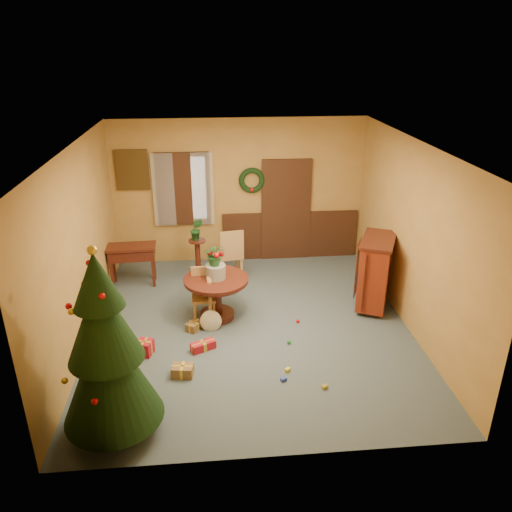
{
  "coord_description": "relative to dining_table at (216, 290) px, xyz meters",
  "views": [
    {
      "loc": [
        -0.57,
        -6.9,
        4.24
      ],
      "look_at": [
        0.12,
        0.4,
        1.06
      ],
      "focal_mm": 35.0,
      "sensor_mm": 36.0,
      "label": 1
    }
  ],
  "objects": [
    {
      "name": "gift_b",
      "position": [
        -1.08,
        -0.97,
        -0.4
      ],
      "size": [
        0.28,
        0.28,
        0.22
      ],
      "color": "#A41521",
      "rests_on": "floor"
    },
    {
      "name": "toy_a",
      "position": [
        0.85,
        -1.78,
        -0.48
      ],
      "size": [
        0.09,
        0.08,
        0.05
      ],
      "primitive_type": "cube",
      "rotation": [
        0.0,
        0.0,
        0.42
      ],
      "color": "#283FAF",
      "rests_on": "floor"
    },
    {
      "name": "guitar",
      "position": [
        -0.11,
        -0.4,
        -0.1
      ],
      "size": [
        0.47,
        0.6,
        0.79
      ],
      "primitive_type": null,
      "rotation": [
        -0.49,
        0.0,
        0.28
      ],
      "color": "beige",
      "rests_on": "floor"
    },
    {
      "name": "chair_far",
      "position": [
        0.3,
        1.42,
        0.05
      ],
      "size": [
        0.51,
        0.51,
        1.03
      ],
      "color": "#A87A43",
      "rests_on": "floor"
    },
    {
      "name": "stand_plant",
      "position": [
        -0.32,
        1.46,
        0.52
      ],
      "size": [
        0.26,
        0.22,
        0.43
      ],
      "primitive_type": "imported",
      "rotation": [
        0.0,
        0.0,
        -0.15
      ],
      "color": "#19471E",
      "rests_on": "plant_stand"
    },
    {
      "name": "gift_d",
      "position": [
        -0.23,
        -0.93,
        -0.44
      ],
      "size": [
        0.39,
        0.3,
        0.13
      ],
      "color": "#A41521",
      "rests_on": "floor"
    },
    {
      "name": "toy_d",
      "position": [
        1.31,
        -0.31,
        -0.47
      ],
      "size": [
        0.06,
        0.06,
        0.06
      ],
      "primitive_type": "sphere",
      "color": "red",
      "rests_on": "floor"
    },
    {
      "name": "gift_c",
      "position": [
        -0.37,
        -0.36,
        -0.44
      ],
      "size": [
        0.28,
        0.3,
        0.14
      ],
      "color": "brown",
      "rests_on": "floor"
    },
    {
      "name": "toy_e",
      "position": [
        1.37,
        -1.99,
        -0.48
      ],
      "size": [
        0.09,
        0.09,
        0.05
      ],
      "primitive_type": "cube",
      "rotation": [
        0.0,
        0.0,
        0.61
      ],
      "color": "gold",
      "rests_on": "floor"
    },
    {
      "name": "sideboard",
      "position": [
        2.68,
        0.13,
        0.17
      ],
      "size": [
        0.88,
        1.1,
        1.25
      ],
      "color": "#5E170A",
      "rests_on": "floor"
    },
    {
      "name": "room_envelope",
      "position": [
        0.74,
        2.36,
        0.61
      ],
      "size": [
        5.5,
        5.5,
        5.5
      ],
      "color": "#34424C",
      "rests_on": "ground"
    },
    {
      "name": "writing_desk",
      "position": [
        -1.53,
        1.38,
        0.08
      ],
      "size": [
        0.9,
        0.48,
        0.78
      ],
      "color": "black",
      "rests_on": "floor"
    },
    {
      "name": "dining_table",
      "position": [
        0.0,
        0.0,
        0.0
      ],
      "size": [
        1.05,
        1.05,
        0.72
      ],
      "color": "black",
      "rests_on": "floor"
    },
    {
      "name": "plant_stand",
      "position": [
        -0.32,
        1.46,
        0.0
      ],
      "size": [
        0.32,
        0.32,
        0.82
      ],
      "color": "black",
      "rests_on": "floor"
    },
    {
      "name": "toy_c",
      "position": [
        0.94,
        -1.58,
        -0.48
      ],
      "size": [
        0.09,
        0.09,
        0.05
      ],
      "primitive_type": "cube",
      "rotation": [
        0.0,
        0.0,
        0.84
      ],
      "color": "gold",
      "rests_on": "floor"
    },
    {
      "name": "chair_near",
      "position": [
        -0.21,
        0.02,
        -0.03
      ],
      "size": [
        0.39,
        0.39,
        0.88
      ],
      "color": "#A87A43",
      "rests_on": "floor"
    },
    {
      "name": "gift_a",
      "position": [
        -0.51,
        -1.53,
        -0.43
      ],
      "size": [
        0.31,
        0.25,
        0.16
      ],
      "color": "brown",
      "rests_on": "floor"
    },
    {
      "name": "toy_b",
      "position": [
        1.07,
        -0.9,
        -0.47
      ],
      "size": [
        0.06,
        0.06,
        0.06
      ],
      "primitive_type": "sphere",
      "color": "#217B33",
      "rests_on": "floor"
    },
    {
      "name": "christmas_tree",
      "position": [
        -1.24,
        -2.51,
        0.61
      ],
      "size": [
        1.14,
        1.14,
        2.36
      ],
      "color": "#382111",
      "rests_on": "floor"
    },
    {
      "name": "centerpiece_plant",
      "position": [
        0.0,
        0.0,
        0.63
      ],
      "size": [
        0.33,
        0.28,
        0.37
      ],
      "primitive_type": "imported",
      "color": "#1E4C23",
      "rests_on": "urn"
    },
    {
      "name": "urn",
      "position": [
        0.0,
        0.0,
        0.33
      ],
      "size": [
        0.32,
        0.32,
        0.23
      ],
      "primitive_type": "cylinder",
      "color": "slate",
      "rests_on": "dining_table"
    }
  ]
}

